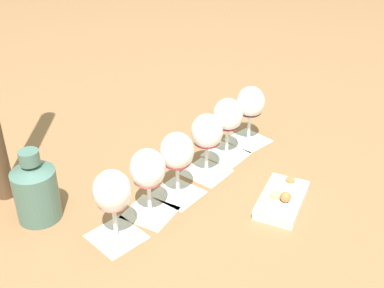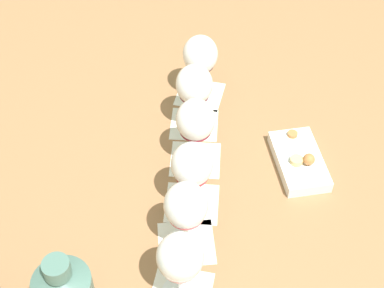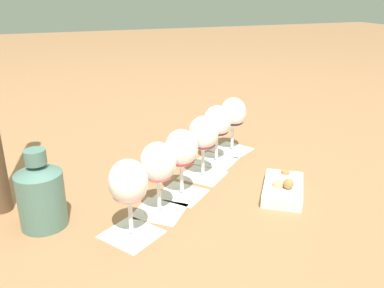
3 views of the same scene
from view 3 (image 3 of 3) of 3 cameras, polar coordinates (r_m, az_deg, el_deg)
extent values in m
plane|color=#936642|center=(1.07, 0.04, -5.58)|extent=(8.00, 8.00, 0.00)
cube|color=silver|center=(0.88, -8.47, -12.37)|extent=(0.15, 0.15, 0.00)
cube|color=silver|center=(0.95, -4.57, -9.33)|extent=(0.15, 0.15, 0.00)
cube|color=silver|center=(1.02, -1.46, -6.97)|extent=(0.15, 0.15, 0.00)
cube|color=silver|center=(1.12, 1.52, -4.40)|extent=(0.15, 0.15, 0.00)
cube|color=silver|center=(1.21, 3.40, -2.34)|extent=(0.15, 0.15, 0.00)
cube|color=silver|center=(1.29, 5.60, -0.77)|extent=(0.15, 0.14, 0.00)
cylinder|color=white|center=(0.88, -8.49, -12.17)|extent=(0.07, 0.07, 0.01)
cylinder|color=white|center=(0.86, -8.63, -9.89)|extent=(0.01, 0.01, 0.08)
ellipsoid|color=white|center=(0.82, -8.93, -5.22)|extent=(0.08, 0.08, 0.09)
ellipsoid|color=pink|center=(0.83, -8.82, -7.01)|extent=(0.07, 0.07, 0.02)
cylinder|color=white|center=(0.95, -4.58, -9.14)|extent=(0.07, 0.07, 0.01)
cylinder|color=white|center=(0.93, -4.65, -6.97)|extent=(0.01, 0.01, 0.08)
ellipsoid|color=white|center=(0.90, -4.80, -2.58)|extent=(0.08, 0.08, 0.09)
ellipsoid|color=#D15660|center=(0.91, -4.74, -4.32)|extent=(0.07, 0.07, 0.02)
cylinder|color=white|center=(1.02, -1.46, -6.79)|extent=(0.07, 0.07, 0.01)
cylinder|color=white|center=(1.00, -1.48, -4.72)|extent=(0.01, 0.01, 0.08)
ellipsoid|color=white|center=(0.97, -1.53, -0.59)|extent=(0.08, 0.08, 0.09)
ellipsoid|color=#A02A34|center=(0.98, -1.51, -2.27)|extent=(0.07, 0.07, 0.02)
cylinder|color=white|center=(1.12, 1.52, -4.23)|extent=(0.07, 0.07, 0.01)
cylinder|color=white|center=(1.10, 1.54, -2.30)|extent=(0.01, 0.01, 0.08)
ellipsoid|color=white|center=(1.07, 1.58, 1.52)|extent=(0.08, 0.08, 0.09)
ellipsoid|color=maroon|center=(1.08, 1.57, -0.01)|extent=(0.07, 0.07, 0.02)
cylinder|color=white|center=(1.21, 3.40, -2.18)|extent=(0.07, 0.07, 0.01)
cylinder|color=white|center=(1.19, 3.45, -0.38)|extent=(0.01, 0.01, 0.08)
ellipsoid|color=white|center=(1.17, 3.53, 3.18)|extent=(0.08, 0.08, 0.09)
ellipsoid|color=#4F1726|center=(1.17, 3.50, 1.81)|extent=(0.07, 0.07, 0.02)
cylinder|color=white|center=(1.29, 5.60, -0.61)|extent=(0.07, 0.07, 0.01)
cylinder|color=white|center=(1.28, 5.67, 1.09)|extent=(0.01, 0.01, 0.08)
ellipsoid|color=white|center=(1.25, 5.80, 4.43)|extent=(0.08, 0.08, 0.09)
ellipsoid|color=#330F19|center=(1.26, 5.75, 3.24)|extent=(0.07, 0.07, 0.03)
cylinder|color=#4C7066|center=(0.93, -20.34, -7.35)|extent=(0.10, 0.10, 0.12)
cone|color=#4C7066|center=(0.90, -20.93, -3.26)|extent=(0.10, 0.10, 0.02)
cylinder|color=#4C7066|center=(0.89, -21.15, -1.71)|extent=(0.04, 0.04, 0.03)
cube|color=white|center=(1.04, 12.65, -6.19)|extent=(0.19, 0.17, 0.03)
cylinder|color=#DBB775|center=(1.02, 12.03, -5.49)|extent=(0.03, 0.03, 0.01)
sphere|color=#B2703D|center=(1.01, 13.39, -5.45)|extent=(0.03, 0.03, 0.03)
cylinder|color=#B2703D|center=(1.09, 12.98, -3.87)|extent=(0.02, 0.02, 0.01)
camera|label=1|loc=(0.28, 123.92, 42.63)|focal=45.00mm
camera|label=2|loc=(0.63, -81.91, 58.68)|focal=55.00mm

